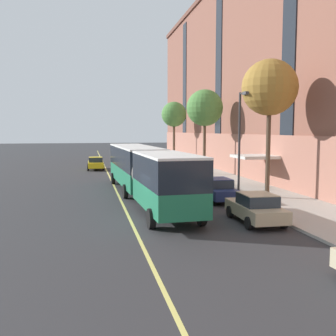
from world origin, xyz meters
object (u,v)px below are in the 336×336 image
object	(u,v)px
city_bus	(144,169)
parked_car_silver_3	(188,176)
parked_car_navy_4	(217,189)
street_tree_far_uptown	(205,108)
parked_car_champagne_0	(256,208)
street_lamp	(241,134)
parked_car_white_7	(160,163)
taxi_cab	(96,163)
street_tree_mid_block	(270,88)
street_tree_far_downtown	(174,115)
parked_car_green_1	(171,168)

from	to	relation	value
city_bus	parked_car_silver_3	bearing A→B (deg)	51.81
parked_car_navy_4	street_tree_far_uptown	distance (m)	16.54
parked_car_champagne_0	street_tree_far_uptown	bearing A→B (deg)	80.24
parked_car_champagne_0	street_lamp	world-z (taller)	street_lamp
parked_car_silver_3	parked_car_white_7	size ratio (longest dim) A/B	0.97
taxi_cab	street_lamp	size ratio (longest dim) A/B	0.59
city_bus	street_tree_mid_block	xyz separation A→B (m)	(8.31, -2.01, 5.57)
street_tree_far_downtown	taxi_cab	bearing A→B (deg)	-148.81
taxi_cab	street_lamp	bearing A→B (deg)	-67.35
street_lamp	street_tree_far_uptown	bearing A→B (deg)	82.98
city_bus	parked_car_green_1	bearing A→B (deg)	70.11
street_tree_mid_block	street_tree_far_downtown	bearing A→B (deg)	90.00
parked_car_green_1	street_tree_far_uptown	bearing A→B (deg)	-0.25
taxi_cab	street_tree_far_uptown	bearing A→B (deg)	-36.24
street_tree_mid_block	street_tree_far_downtown	distance (m)	30.14
street_tree_far_uptown	street_tree_far_downtown	size ratio (longest dim) A/B	1.03
city_bus	street_tree_far_uptown	world-z (taller)	street_tree_far_uptown
city_bus	parked_car_champagne_0	distance (m)	9.63
parked_car_green_1	street_tree_far_uptown	size ratio (longest dim) A/B	0.48
city_bus	taxi_cab	size ratio (longest dim) A/B	4.75
parked_car_green_1	street_lamp	world-z (taller)	street_lamp
parked_car_champagne_0	parked_car_silver_3	size ratio (longest dim) A/B	0.97
parked_car_silver_3	street_tree_mid_block	world-z (taller)	street_tree_mid_block
parked_car_navy_4	taxi_cab	bearing A→B (deg)	108.39
parked_car_white_7	street_lamp	size ratio (longest dim) A/B	0.65
parked_car_champagne_0	parked_car_silver_3	bearing A→B (deg)	89.48
parked_car_champagne_0	parked_car_navy_4	xyz separation A→B (m)	(0.11, 6.54, -0.00)
parked_car_white_7	street_tree_mid_block	size ratio (longest dim) A/B	0.50
city_bus	street_tree_far_downtown	world-z (taller)	street_tree_far_downtown
parked_car_champagne_0	taxi_cab	size ratio (longest dim) A/B	1.04
parked_car_champagne_0	parked_car_green_1	size ratio (longest dim) A/B	1.03
parked_car_white_7	parked_car_silver_3	bearing A→B (deg)	-89.58
street_tree_mid_block	parked_car_silver_3	bearing A→B (deg)	113.77
parked_car_champagne_0	parked_car_white_7	bearing A→B (deg)	89.93
city_bus	parked_car_navy_4	xyz separation A→B (m)	(4.74, -1.81, -1.28)
taxi_cab	street_tree_far_downtown	xyz separation A→B (m)	(11.26, 6.81, 6.22)
parked_car_champagne_0	parked_car_white_7	size ratio (longest dim) A/B	0.94
parked_car_champagne_0	street_tree_far_downtown	distance (m)	37.18
street_tree_far_uptown	street_tree_far_downtown	xyz separation A→B (m)	(0.00, 15.06, -0.10)
parked_car_green_1	parked_car_silver_3	size ratio (longest dim) A/B	0.95
parked_car_champagne_0	parked_car_white_7	xyz separation A→B (m)	(0.03, 27.84, 0.00)
parked_car_silver_3	street_tree_mid_block	xyz separation A→B (m)	(3.55, -8.06, 6.85)
city_bus	street_lamp	size ratio (longest dim) A/B	2.78
street_lamp	parked_car_navy_4	bearing A→B (deg)	-167.13
street_tree_mid_block	street_tree_far_uptown	size ratio (longest dim) A/B	1.06
taxi_cab	street_tree_far_uptown	distance (m)	15.32
parked_car_silver_3	parked_car_green_1	bearing A→B (deg)	90.26
parked_car_navy_4	street_lamp	distance (m)	4.20
parked_car_silver_3	street_tree_far_uptown	world-z (taller)	street_tree_far_uptown
parked_car_navy_4	parked_car_silver_3	bearing A→B (deg)	89.86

